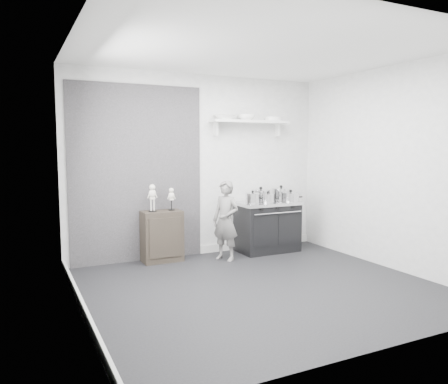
{
  "coord_description": "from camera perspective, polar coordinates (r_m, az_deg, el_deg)",
  "views": [
    {
      "loc": [
        -2.55,
        -4.28,
        1.64
      ],
      "look_at": [
        0.0,
        0.95,
        1.03
      ],
      "focal_mm": 35.0,
      "sensor_mm": 36.0,
      "label": 1
    }
  ],
  "objects": [
    {
      "name": "bowl_large",
      "position": [
        6.64,
        0.07,
        9.77
      ],
      "size": [
        0.3,
        0.3,
        0.07
      ],
      "primitive_type": "imported",
      "color": "white",
      "rests_on": "wall_shelf"
    },
    {
      "name": "pot_front_right",
      "position": [
        6.86,
        8.69,
        -0.65
      ],
      "size": [
        0.36,
        0.27,
        0.19
      ],
      "color": "silver",
      "rests_on": "stove"
    },
    {
      "name": "skeleton_torso",
      "position": [
        6.27,
        -6.88,
        -0.71
      ],
      "size": [
        0.1,
        0.07,
        0.37
      ],
      "primitive_type": null,
      "color": "silver",
      "rests_on": "side_cabinet"
    },
    {
      "name": "room_shell",
      "position": [
        5.06,
        3.08,
        5.97
      ],
      "size": [
        4.02,
        3.62,
        2.71
      ],
      "color": "#B2B2B0",
      "rests_on": "ground"
    },
    {
      "name": "pot_front_left",
      "position": [
        6.59,
        3.76,
        -0.8
      ],
      "size": [
        0.31,
        0.22,
        0.2
      ],
      "color": "silver",
      "rests_on": "stove"
    },
    {
      "name": "pot_back_left",
      "position": [
        6.89,
        4.83,
        -0.43
      ],
      "size": [
        0.38,
        0.3,
        0.23
      ],
      "color": "silver",
      "rests_on": "stove"
    },
    {
      "name": "child",
      "position": [
        6.29,
        0.23,
        -3.74
      ],
      "size": [
        0.45,
        0.5,
        1.15
      ],
      "primitive_type": "imported",
      "rotation": [
        0.0,
        0.0,
        -1.06
      ],
      "color": "slate",
      "rests_on": "ground"
    },
    {
      "name": "pot_front_center",
      "position": [
        6.65,
        5.75,
        -0.82
      ],
      "size": [
        0.3,
        0.21,
        0.18
      ],
      "color": "silver",
      "rests_on": "stove"
    },
    {
      "name": "skeleton_full",
      "position": [
        6.18,
        -9.34,
        -0.5
      ],
      "size": [
        0.12,
        0.08,
        0.44
      ],
      "primitive_type": null,
      "color": "silver",
      "rests_on": "side_cabinet"
    },
    {
      "name": "wall_shelf",
      "position": [
        6.84,
        3.39,
        9.07
      ],
      "size": [
        1.3,
        0.26,
        0.24
      ],
      "color": "silver",
      "rests_on": "room_shell"
    },
    {
      "name": "side_cabinet",
      "position": [
        6.31,
        -8.11,
        -5.73
      ],
      "size": [
        0.56,
        0.33,
        0.73
      ],
      "primitive_type": "cube",
      "color": "black",
      "rests_on": "ground"
    },
    {
      "name": "bowl_small",
      "position": [
        6.81,
        2.92,
        9.7
      ],
      "size": [
        0.26,
        0.26,
        0.08
      ],
      "primitive_type": "imported",
      "color": "white",
      "rests_on": "wall_shelf"
    },
    {
      "name": "ground",
      "position": [
        5.24,
        4.66,
        -12.26
      ],
      "size": [
        4.0,
        4.0,
        0.0
      ],
      "primitive_type": "plane",
      "color": "black",
      "rests_on": "ground"
    },
    {
      "name": "stove",
      "position": [
        6.88,
        5.7,
        -4.46
      ],
      "size": [
        0.98,
        0.61,
        0.78
      ],
      "color": "black",
      "rests_on": "ground"
    },
    {
      "name": "pot_back_right",
      "position": [
        7.07,
        7.46,
        -0.25
      ],
      "size": [
        0.38,
        0.29,
        0.24
      ],
      "color": "silver",
      "rests_on": "stove"
    },
    {
      "name": "plate_stack",
      "position": [
        7.05,
        6.42,
        9.45
      ],
      "size": [
        0.26,
        0.26,
        0.06
      ],
      "primitive_type": "cylinder",
      "color": "silver",
      "rests_on": "wall_shelf"
    }
  ]
}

